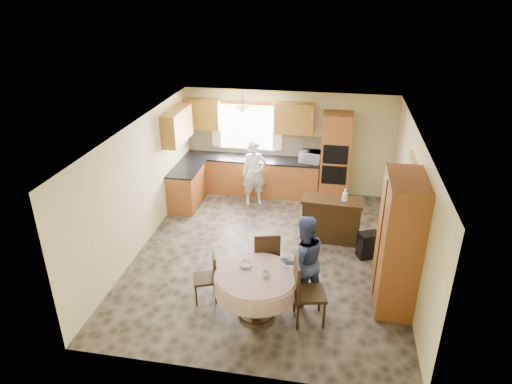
{
  "coord_description": "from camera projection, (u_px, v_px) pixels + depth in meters",
  "views": [
    {
      "loc": [
        1.1,
        -7.42,
        4.86
      ],
      "look_at": [
        -0.3,
        0.3,
        1.17
      ],
      "focal_mm": 32.0,
      "sensor_mm": 36.0,
      "label": 1
    }
  ],
  "objects": [
    {
      "name": "ceiling",
      "position": [
        270.0,
        130.0,
        7.79
      ],
      "size": [
        5.0,
        6.0,
        0.01
      ],
      "primitive_type": "cube",
      "color": "white",
      "rests_on": "wall_back"
    },
    {
      "name": "wall_cab_right",
      "position": [
        294.0,
        118.0,
        10.54
      ],
      "size": [
        0.9,
        0.33,
        0.72
      ],
      "primitive_type": "cube",
      "color": "#BA852E",
      "rests_on": "wall_back"
    },
    {
      "name": "base_cab_back",
      "position": [
        251.0,
        176.0,
        11.21
      ],
      "size": [
        3.3,
        0.6,
        0.88
      ],
      "primitive_type": "cube",
      "color": "#AB5E2D",
      "rests_on": "floor"
    },
    {
      "name": "cup_table",
      "position": [
        266.0,
        274.0,
        6.9
      ],
      "size": [
        0.16,
        0.16,
        0.1
      ],
      "primitive_type": "imported",
      "rotation": [
        0.0,
        0.0,
        0.3
      ],
      "color": "#B2B2B2",
      "rests_on": "dining_table"
    },
    {
      "name": "oven_upper",
      "position": [
        336.0,
        155.0,
        10.25
      ],
      "size": [
        0.56,
        0.01,
        0.45
      ],
      "primitive_type": "cube",
      "color": "black",
      "rests_on": "oven_tower"
    },
    {
      "name": "chair_left",
      "position": [
        209.0,
        274.0,
        7.44
      ],
      "size": [
        0.48,
        0.48,
        0.85
      ],
      "rotation": [
        0.0,
        0.0,
        -1.21
      ],
      "color": "#3C2710",
      "rests_on": "floor"
    },
    {
      "name": "framed_picture",
      "position": [
        411.0,
        170.0,
        8.03
      ],
      "size": [
        0.06,
        0.62,
        0.51
      ],
      "color": "gold",
      "rests_on": "wall_right"
    },
    {
      "name": "pendant",
      "position": [
        243.0,
        111.0,
        10.34
      ],
      "size": [
        0.36,
        0.36,
        0.18
      ],
      "primitive_type": "cone",
      "rotation": [
        3.14,
        0.0,
        0.0
      ],
      "color": "beige",
      "rests_on": "ceiling"
    },
    {
      "name": "floor",
      "position": [
        268.0,
        254.0,
        8.86
      ],
      "size": [
        5.0,
        6.0,
        0.01
      ],
      "primitive_type": "cube",
      "color": "brown",
      "rests_on": "ground"
    },
    {
      "name": "microwave",
      "position": [
        310.0,
        157.0,
        10.67
      ],
      "size": [
        0.54,
        0.4,
        0.28
      ],
      "primitive_type": "imported",
      "rotation": [
        0.0,
        0.0,
        -0.12
      ],
      "color": "silver",
      "rests_on": "counter_back"
    },
    {
      "name": "wall_left",
      "position": [
        140.0,
        186.0,
        8.72
      ],
      "size": [
        0.02,
        6.0,
        2.5
      ],
      "primitive_type": "cube",
      "color": "beige",
      "rests_on": "floor"
    },
    {
      "name": "dining_table",
      "position": [
        257.0,
        283.0,
        7.05
      ],
      "size": [
        1.31,
        1.31,
        0.74
      ],
      "color": "#3C2710",
      "rests_on": "floor"
    },
    {
      "name": "wall_cab_left",
      "position": [
        203.0,
        114.0,
        10.89
      ],
      "size": [
        0.85,
        0.33,
        0.72
      ],
      "primitive_type": "cube",
      "color": "#BA852E",
      "rests_on": "wall_back"
    },
    {
      "name": "wall_front",
      "position": [
        232.0,
        299.0,
        5.65
      ],
      "size": [
        5.0,
        0.02,
        2.5
      ],
      "primitive_type": "cube",
      "color": "beige",
      "rests_on": "floor"
    },
    {
      "name": "curtain_right",
      "position": [
        278.0,
        127.0,
        10.8
      ],
      "size": [
        0.22,
        0.02,
        1.15
      ],
      "primitive_type": "cube",
      "color": "white",
      "rests_on": "wall_back"
    },
    {
      "name": "wall_cab_side",
      "position": [
        177.0,
        126.0,
        10.02
      ],
      "size": [
        0.33,
        1.2,
        0.72
      ],
      "primitive_type": "cube",
      "color": "#BA852E",
      "rests_on": "wall_left"
    },
    {
      "name": "cupboard",
      "position": [
        399.0,
        243.0,
        7.13
      ],
      "size": [
        0.58,
        1.16,
        2.21
      ],
      "primitive_type": "cube",
      "color": "#AB5E2D",
      "rests_on": "floor"
    },
    {
      "name": "chair_back",
      "position": [
        266.0,
        256.0,
        7.74
      ],
      "size": [
        0.56,
        0.56,
        1.06
      ],
      "rotation": [
        0.0,
        0.0,
        3.4
      ],
      "color": "#3C2710",
      "rests_on": "floor"
    },
    {
      "name": "base_cab_left",
      "position": [
        187.0,
        187.0,
        10.62
      ],
      "size": [
        0.6,
        1.2,
        0.88
      ],
      "primitive_type": "cube",
      "color": "#AB5E2D",
      "rests_on": "floor"
    },
    {
      "name": "oven_tower",
      "position": [
        335.0,
        158.0,
        10.61
      ],
      "size": [
        0.66,
        0.62,
        2.12
      ],
      "primitive_type": "cube",
      "color": "#AB5E2D",
      "rests_on": "floor"
    },
    {
      "name": "chair_right",
      "position": [
        304.0,
        289.0,
        6.9
      ],
      "size": [
        0.56,
        0.56,
        1.08
      ],
      "rotation": [
        0.0,
        0.0,
        1.79
      ],
      "color": "#3C2710",
      "rests_on": "floor"
    },
    {
      "name": "counter_back",
      "position": [
        251.0,
        159.0,
        11.01
      ],
      "size": [
        3.3,
        0.64,
        0.04
      ],
      "primitive_type": "cube",
      "color": "black",
      "rests_on": "base_cab_back"
    },
    {
      "name": "counter_left",
      "position": [
        186.0,
        169.0,
        10.43
      ],
      "size": [
        0.64,
        1.2,
        0.04
      ],
      "primitive_type": "cube",
      "color": "black",
      "rests_on": "base_cab_left"
    },
    {
      "name": "backsplash",
      "position": [
        253.0,
        144.0,
        11.15
      ],
      "size": [
        3.3,
        0.02,
        0.55
      ],
      "primitive_type": "cube",
      "color": "beige",
      "rests_on": "wall_back"
    },
    {
      "name": "window",
      "position": [
        247.0,
        127.0,
        10.99
      ],
      "size": [
        1.4,
        0.03,
        1.1
      ],
      "primitive_type": "cube",
      "color": "white",
      "rests_on": "wall_back"
    },
    {
      "name": "curtain_left",
      "position": [
        216.0,
        124.0,
        11.04
      ],
      "size": [
        0.22,
        0.02,
        1.15
      ],
      "primitive_type": "cube",
      "color": "white",
      "rests_on": "wall_back"
    },
    {
      "name": "person_sink",
      "position": [
        254.0,
        173.0,
        10.53
      ],
      "size": [
        0.65,
        0.54,
        1.53
      ],
      "primitive_type": "imported",
      "rotation": [
        0.0,
        0.0,
        0.35
      ],
      "color": "silver",
      "rests_on": "floor"
    },
    {
      "name": "sideboard",
      "position": [
        331.0,
        221.0,
        9.18
      ],
      "size": [
        1.22,
        0.56,
        0.85
      ],
      "primitive_type": "cube",
      "rotation": [
        0.0,
        0.0,
        -0.06
      ],
      "color": "#3C2710",
      "rests_on": "floor"
    },
    {
      "name": "bottle_sideboard",
      "position": [
        345.0,
        196.0,
        8.89
      ],
      "size": [
        0.15,
        0.15,
        0.3
      ],
      "primitive_type": "imported",
      "rotation": [
        0.0,
        0.0,
        -0.34
      ],
      "color": "silver",
      "rests_on": "sideboard"
    },
    {
      "name": "oven_lower",
      "position": [
        334.0,
        175.0,
        10.46
      ],
      "size": [
        0.56,
        0.01,
        0.45
      ],
      "primitive_type": "cube",
      "color": "black",
      "rests_on": "oven_tower"
    },
    {
      "name": "bowl_table",
      "position": [
        246.0,
        265.0,
        7.16
      ],
      "size": [
        0.23,
        0.23,
        0.07
      ],
      "primitive_type": "imported",
      "rotation": [
        0.0,
        0.0,
        -0.08
      ],
      "color": "#B2B2B2",
      "rests_on": "dining_table"
    },
    {
      "name": "bowl_sideboard",
      "position": [
        318.0,
        200.0,
        9.03
      ],
      "size": [
        0.25,
        0.25,
        0.05
      ],
      "primitive_type": "imported",
      "rotation": [
        0.0,
        0.0,
        0.34
      ],
      "color": "#B2B2B2",
      "rests_on": "sideboard"
    },
    {
      "name": "person_dining",
      "position": [
        303.0,
        260.0,
        7.28
      ],
      "size": [
        0.94,
        0.87,
        1.55
      ],
      "primitive_type": "imported",
      "rotation": [
        0.0,
        0.0,
        3.61
      ],
      "color": "#384A7A",
      "rests_on": "floor"
    },
    {
      "name": "wall_back",
      "position": [
        288.0,
        143.0,
        10.99
      ],
      "size": [
        5.0,
        0.02,
        2.5
      ],
      "primitive_type": "cube",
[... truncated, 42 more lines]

